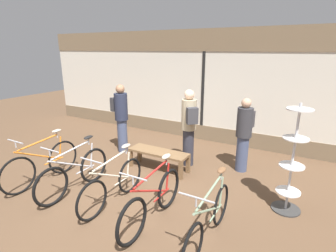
{
  "coord_description": "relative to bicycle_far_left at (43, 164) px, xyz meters",
  "views": [
    {
      "loc": [
        2.87,
        -3.59,
        2.67
      ],
      "look_at": [
        0.0,
        1.45,
        0.95
      ],
      "focal_mm": 28.0,
      "sensor_mm": 36.0,
      "label": 1
    }
  ],
  "objects": [
    {
      "name": "bicycle_left",
      "position": [
        0.87,
        0.05,
        -0.02
      ],
      "size": [
        0.46,
        1.73,
        1.04
      ],
      "color": "black",
      "rests_on": "ground_plane"
    },
    {
      "name": "bicycle_center",
      "position": [
        1.78,
        0.1,
        -0.03
      ],
      "size": [
        0.46,
        1.66,
        1.02
      ],
      "color": "black",
      "rests_on": "ground_plane"
    },
    {
      "name": "customer_by_window",
      "position": [
        0.31,
        2.16,
        0.57
      ],
      "size": [
        0.53,
        0.41,
        1.8
      ],
      "color": "#424C6B",
      "rests_on": "ground_plane"
    },
    {
      "name": "bicycle_far_left",
      "position": [
        0.0,
        0.0,
        0.0
      ],
      "size": [
        0.46,
        1.76,
        1.05
      ],
      "color": "black",
      "rests_on": "ground_plane"
    },
    {
      "name": "bicycle_right",
      "position": [
        2.68,
        0.0,
        -0.03
      ],
      "size": [
        0.46,
        1.74,
        1.03
      ],
      "color": "black",
      "rests_on": "ground_plane"
    },
    {
      "name": "customer_near_rack",
      "position": [
        3.41,
        2.58,
        0.49
      ],
      "size": [
        0.38,
        0.51,
        1.67
      ],
      "color": "#424C6B",
      "rests_on": "ground_plane"
    },
    {
      "name": "ground_plane",
      "position": [
        1.79,
        0.59,
        -0.41
      ],
      "size": [
        24.0,
        24.0,
        0.0
      ],
      "primitive_type": "plane",
      "color": "brown"
    },
    {
      "name": "accessory_rack",
      "position": [
        4.48,
        1.42,
        0.36
      ],
      "size": [
        0.48,
        0.48,
        1.88
      ],
      "color": "#333333",
      "rests_on": "ground_plane"
    },
    {
      "name": "display_bench",
      "position": [
        1.75,
        1.68,
        -0.04
      ],
      "size": [
        1.4,
        0.44,
        0.45
      ],
      "color": "brown",
      "rests_on": "ground_plane"
    },
    {
      "name": "customer_mid_floor",
      "position": [
        2.23,
        2.24,
        0.57
      ],
      "size": [
        0.54,
        0.55,
        1.8
      ],
      "color": "#2D2D38",
      "rests_on": "ground_plane"
    },
    {
      "name": "bicycle_far_right",
      "position": [
        3.61,
        0.01,
        -0.03
      ],
      "size": [
        0.46,
        1.71,
        1.0
      ],
      "color": "black",
      "rests_on": "ground_plane"
    },
    {
      "name": "shop_back_wall",
      "position": [
        1.79,
        4.11,
        1.23
      ],
      "size": [
        12.0,
        0.08,
        3.2
      ],
      "color": "#7A664C",
      "rests_on": "ground_plane"
    }
  ]
}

